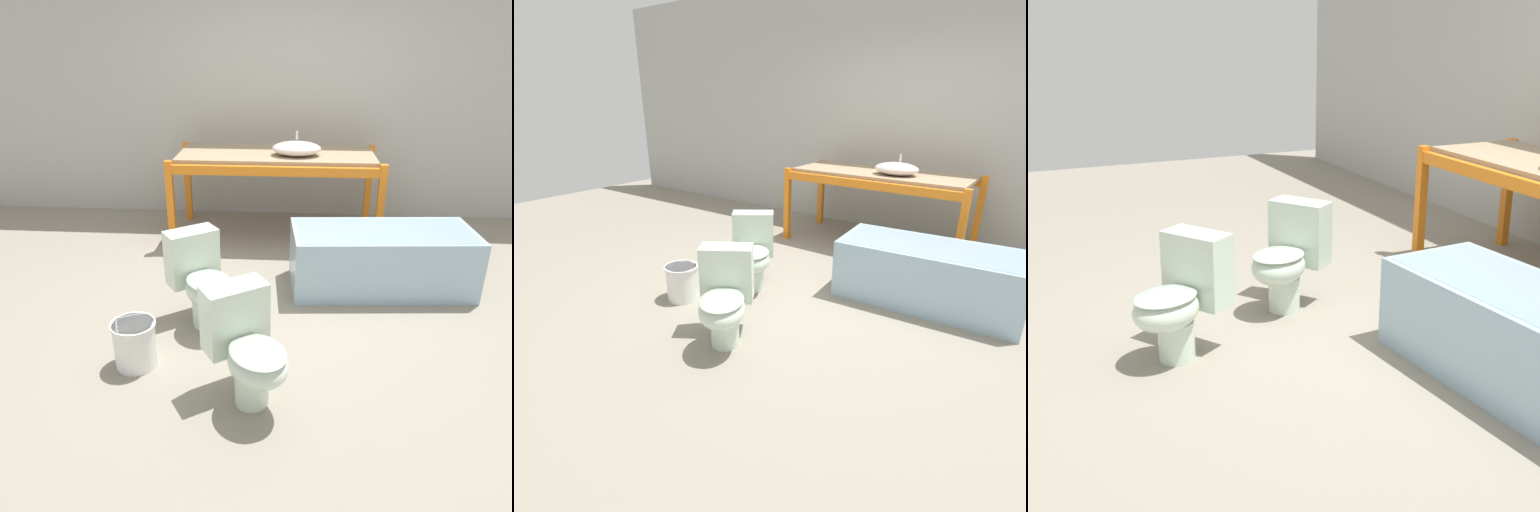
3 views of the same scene
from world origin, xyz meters
TOP-DOWN VIEW (x-y plane):
  - ground_plane at (0.00, 0.00)m, footprint 12.00×12.00m
  - warehouse_wall_rear at (0.00, 2.19)m, footprint 10.80×0.08m
  - shelving_rack at (-0.15, 1.43)m, footprint 2.13×0.93m
  - sink_basin at (0.05, 1.32)m, footprint 0.49×0.36m
  - bathtub_main at (0.79, 0.27)m, footprint 1.56×0.77m
  - toilet_near at (-0.64, -0.39)m, footprint 0.63×0.68m
  - toilet_far at (-0.22, -1.24)m, footprint 0.62×0.68m
  - bucket_white at (-0.99, -0.97)m, footprint 0.30×0.30m

SIDE VIEW (x-z plane):
  - ground_plane at x=0.00m, z-range 0.00..0.00m
  - bucket_white at x=-0.99m, z-range 0.01..0.33m
  - bathtub_main at x=0.79m, z-range 0.04..0.57m
  - toilet_near at x=-0.64m, z-range 0.02..0.72m
  - toilet_far at x=-0.22m, z-range 0.02..0.72m
  - shelving_rack at x=-0.15m, z-range 0.34..1.24m
  - sink_basin at x=0.05m, z-range 0.86..1.08m
  - warehouse_wall_rear at x=0.00m, z-range 0.00..3.20m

